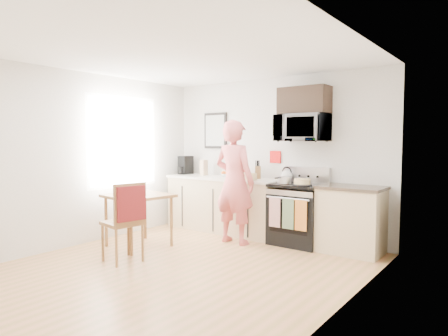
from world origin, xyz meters
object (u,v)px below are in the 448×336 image
Objects in this scene: range at (298,216)px; cake at (302,182)px; person at (234,182)px; microwave at (302,128)px; chair at (128,212)px; dining_table at (138,200)px.

range is 4.07× the size of cake.
cake is (0.96, 0.35, 0.03)m from person.
range is 1.53× the size of microwave.
person is at bearing -147.23° from range.
range is 2.55m from chair.
cake is (1.98, 1.36, 0.28)m from dining_table.
range is 1.33m from microwave.
dining_table is 0.80× the size of chair.
range is 0.62× the size of person.
dining_table is (-1.83, -1.54, 0.25)m from range.
dining_table is 2.42m from cake.
microwave is at bearing 90.06° from range.
person reaches higher than dining_table.
chair is at bearing -125.69° from cake.
chair reaches higher than dining_table.
chair is 3.65× the size of cake.
range is 1.12× the size of chair.
chair is at bearing -120.65° from range.
chair is (-1.29, -2.18, 0.23)m from range.
person is 1.02m from cake.
chair is (-0.48, -1.66, -0.27)m from person.
cake is at bearing -62.88° from microwave.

